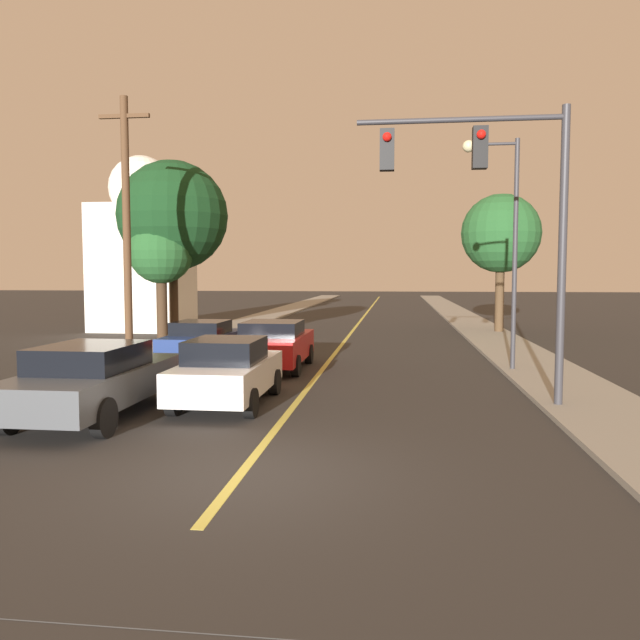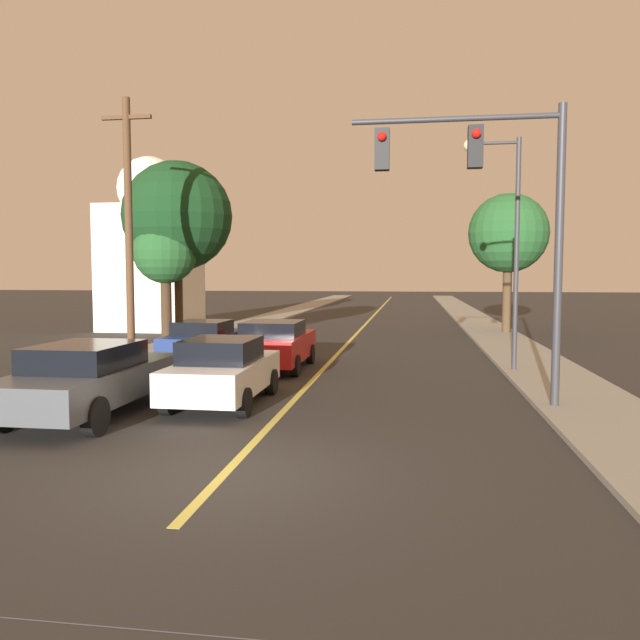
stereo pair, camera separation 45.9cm
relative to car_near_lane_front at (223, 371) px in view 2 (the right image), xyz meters
The scene contains 15 objects.
ground_plane 5.15m from the car_near_lane_front, 72.63° to the right, with size 200.00×200.00×0.00m, color #2D2B28.
road_surface 31.19m from the car_near_lane_front, 87.21° to the left, with size 10.85×80.00×0.01m.
sidewalk_left 31.58m from the car_near_lane_front, 99.40° to the left, with size 2.50×80.00×0.12m.
sidewalk_right 32.21m from the car_near_lane_front, 75.26° to the left, with size 2.50×80.00×0.12m.
car_near_lane_front is the anchor object (origin of this frame).
car_near_lane_second 5.32m from the car_near_lane_front, 90.00° to the left, with size 2.06×4.37×1.52m.
car_outer_lane_front 2.86m from the car_near_lane_front, 146.57° to the right, with size 2.09×5.03×1.54m.
car_outer_lane_second 6.16m from the car_near_lane_front, 112.81° to the left, with size 1.88×4.00×1.48m.
traffic_signal_mast 7.13m from the car_near_lane_front, ahead, with size 4.55×0.42×6.45m.
streetlamp_right 9.67m from the car_near_lane_front, 39.19° to the left, with size 1.66×0.36×6.85m.
utility_pole_left 7.57m from the car_near_lane_front, 132.77° to the left, with size 1.60×0.24×8.26m.
tree_left_near 11.10m from the car_near_lane_front, 118.91° to the left, with size 2.48×2.48×4.97m.
tree_left_far 12.22m from the car_near_lane_front, 116.05° to the left, with size 4.32×4.32×7.30m.
tree_right_near 20.76m from the car_near_lane_front, 64.07° to the left, with size 3.89×3.89×6.82m.
domed_building_left 20.96m from the car_near_lane_front, 117.78° to the left, with size 4.45×4.45×9.20m.
Camera 2 is at (2.73, -8.72, 2.97)m, focal length 35.00 mm.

